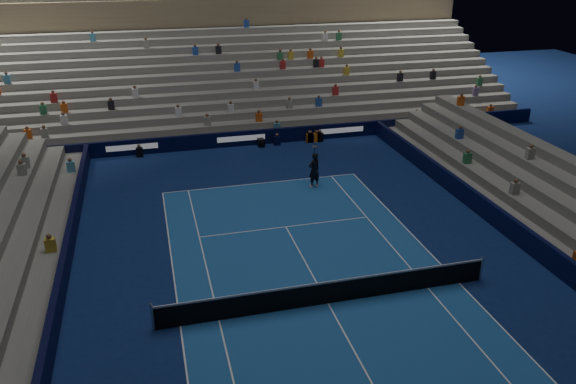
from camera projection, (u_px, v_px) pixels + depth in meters
The scene contains 9 objects.
ground at pixel (328, 303), 21.09m from camera, with size 90.00×90.00×0.00m, color #0D1E51.
court_surface at pixel (328, 303), 21.09m from camera, with size 10.97×23.77×0.01m, color #1C519A.
sponsor_barrier_far at pixel (241, 138), 37.24m from camera, with size 44.00×0.25×1.00m, color black.
sponsor_barrier_east at pixel (552, 259), 23.10m from camera, with size 0.25×37.00×1.00m, color black.
sponsor_barrier_west at pixel (51, 334), 18.67m from camera, with size 0.25×37.00×1.00m, color black.
grandstand_main at pixel (219, 67), 44.38m from camera, with size 44.00×15.20×11.20m.
tennis_net at pixel (328, 292), 20.88m from camera, with size 12.90×0.10×1.10m.
tennis_player at pixel (314, 170), 30.75m from camera, with size 0.72×0.47×1.98m, color black.
broadcast_camera at pixel (261, 143), 37.15m from camera, with size 0.45×0.87×0.53m.
Camera 1 is at (-5.85, -16.62, 12.42)m, focal length 35.03 mm.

